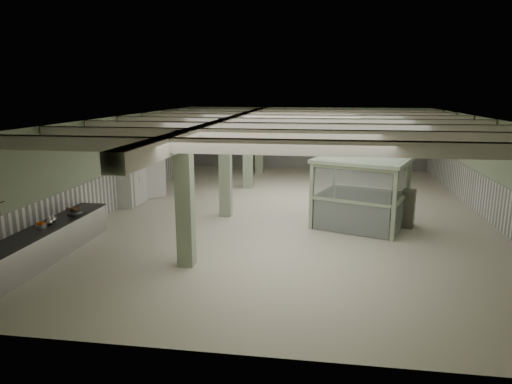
# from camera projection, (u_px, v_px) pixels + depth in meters

# --- Properties ---
(floor) EXTENTS (20.00, 20.00, 0.00)m
(floor) POSITION_uv_depth(u_px,v_px,m) (294.00, 211.00, 17.72)
(floor) COLOR beige
(floor) RESTS_ON ground
(ceiling) EXTENTS (14.00, 20.00, 0.02)m
(ceiling) POSITION_uv_depth(u_px,v_px,m) (296.00, 118.00, 16.93)
(ceiling) COLOR silver
(ceiling) RESTS_ON wall_back
(wall_back) EXTENTS (14.00, 0.02, 3.60)m
(wall_back) POSITION_uv_depth(u_px,v_px,m) (306.00, 138.00, 26.97)
(wall_back) COLOR #90A181
(wall_back) RESTS_ON floor
(wall_front) EXTENTS (14.00, 0.02, 3.60)m
(wall_front) POSITION_uv_depth(u_px,v_px,m) (258.00, 261.00, 7.67)
(wall_front) COLOR #90A181
(wall_front) RESTS_ON floor
(wall_left) EXTENTS (0.02, 20.00, 3.60)m
(wall_left) POSITION_uv_depth(u_px,v_px,m) (121.00, 161.00, 18.32)
(wall_left) COLOR #90A181
(wall_left) RESTS_ON floor
(wall_right) EXTENTS (0.02, 20.00, 3.60)m
(wall_right) POSITION_uv_depth(u_px,v_px,m) (491.00, 170.00, 16.32)
(wall_right) COLOR #90A181
(wall_right) RESTS_ON floor
(wainscot_left) EXTENTS (0.05, 19.90, 1.50)m
(wainscot_left) POSITION_uv_depth(u_px,v_px,m) (123.00, 187.00, 18.55)
(wainscot_left) COLOR white
(wainscot_left) RESTS_ON floor
(wainscot_right) EXTENTS (0.05, 19.90, 1.50)m
(wainscot_right) POSITION_uv_depth(u_px,v_px,m) (487.00, 198.00, 16.55)
(wainscot_right) COLOR white
(wainscot_right) RESTS_ON floor
(wainscot_back) EXTENTS (13.90, 0.05, 1.50)m
(wainscot_back) POSITION_uv_depth(u_px,v_px,m) (306.00, 156.00, 27.18)
(wainscot_back) COLOR white
(wainscot_back) RESTS_ON floor
(girder) EXTENTS (0.45, 19.90, 0.40)m
(girder) POSITION_uv_depth(u_px,v_px,m) (230.00, 123.00, 17.33)
(girder) COLOR silver
(girder) RESTS_ON ceiling
(beam_a) EXTENTS (13.90, 0.35, 0.32)m
(beam_a) POSITION_uv_depth(u_px,v_px,m) (275.00, 147.00, 9.73)
(beam_a) COLOR silver
(beam_a) RESTS_ON ceiling
(beam_b) EXTENTS (13.90, 0.35, 0.32)m
(beam_b) POSITION_uv_depth(u_px,v_px,m) (285.00, 135.00, 12.14)
(beam_b) COLOR silver
(beam_b) RESTS_ON ceiling
(beam_c) EXTENTS (13.90, 0.35, 0.32)m
(beam_c) POSITION_uv_depth(u_px,v_px,m) (291.00, 128.00, 14.55)
(beam_c) COLOR silver
(beam_c) RESTS_ON ceiling
(beam_d) EXTENTS (13.90, 0.35, 0.32)m
(beam_d) POSITION_uv_depth(u_px,v_px,m) (296.00, 122.00, 16.96)
(beam_d) COLOR silver
(beam_d) RESTS_ON ceiling
(beam_e) EXTENTS (13.90, 0.35, 0.32)m
(beam_e) POSITION_uv_depth(u_px,v_px,m) (300.00, 118.00, 19.38)
(beam_e) COLOR silver
(beam_e) RESTS_ON ceiling
(beam_f) EXTENTS (13.90, 0.35, 0.32)m
(beam_f) POSITION_uv_depth(u_px,v_px,m) (303.00, 115.00, 21.79)
(beam_f) COLOR silver
(beam_f) RESTS_ON ceiling
(beam_g) EXTENTS (13.90, 0.35, 0.32)m
(beam_g) POSITION_uv_depth(u_px,v_px,m) (305.00, 113.00, 24.20)
(beam_g) COLOR silver
(beam_g) RESTS_ON ceiling
(column_a) EXTENTS (0.42, 0.42, 3.60)m
(column_a) POSITION_uv_depth(u_px,v_px,m) (185.00, 200.00, 11.89)
(column_a) COLOR #91A182
(column_a) RESTS_ON floor
(column_b) EXTENTS (0.42, 0.42, 3.60)m
(column_b) POSITION_uv_depth(u_px,v_px,m) (225.00, 168.00, 16.71)
(column_b) COLOR #91A182
(column_b) RESTS_ON floor
(column_c) EXTENTS (0.42, 0.42, 3.60)m
(column_c) POSITION_uv_depth(u_px,v_px,m) (248.00, 151.00, 21.54)
(column_c) COLOR #91A182
(column_c) RESTS_ON floor
(column_d) EXTENTS (0.42, 0.42, 3.60)m
(column_d) POSITION_uv_depth(u_px,v_px,m) (259.00, 141.00, 25.40)
(column_d) COLOR #91A182
(column_d) RESTS_ON floor
(pendant_front) EXTENTS (0.44, 0.44, 0.22)m
(pendant_front) POSITION_uv_depth(u_px,v_px,m) (303.00, 150.00, 12.15)
(pendant_front) COLOR #324332
(pendant_front) RESTS_ON ceiling
(pendant_mid) EXTENTS (0.44, 0.44, 0.22)m
(pendant_mid) POSITION_uv_depth(u_px,v_px,m) (310.00, 131.00, 17.46)
(pendant_mid) COLOR #324332
(pendant_mid) RESTS_ON ceiling
(pendant_back) EXTENTS (0.44, 0.44, 0.22)m
(pendant_back) POSITION_uv_depth(u_px,v_px,m) (313.00, 122.00, 22.28)
(pendant_back) COLOR #324332
(pendant_back) RESTS_ON ceiling
(prep_counter) EXTENTS (0.94, 5.39, 0.91)m
(prep_counter) POSITION_uv_depth(u_px,v_px,m) (47.00, 242.00, 12.73)
(prep_counter) COLOR silver
(prep_counter) RESTS_ON floor
(pitcher_near) EXTENTS (0.21, 0.24, 0.27)m
(pitcher_near) POSITION_uv_depth(u_px,v_px,m) (53.00, 219.00, 12.89)
(pitcher_near) COLOR silver
(pitcher_near) RESTS_ON prep_counter
(pitcher_far) EXTENTS (0.22, 0.24, 0.25)m
(pitcher_far) POSITION_uv_depth(u_px,v_px,m) (49.00, 221.00, 12.70)
(pitcher_far) COLOR silver
(pitcher_far) RESTS_ON prep_counter
(veg_colander) EXTENTS (0.53, 0.53, 0.22)m
(veg_colander) POSITION_uv_depth(u_px,v_px,m) (75.00, 211.00, 13.90)
(veg_colander) COLOR #3C3D41
(veg_colander) RESTS_ON prep_counter
(orange_bowl) EXTENTS (0.29, 0.29, 0.10)m
(orange_bowl) POSITION_uv_depth(u_px,v_px,m) (41.00, 226.00, 12.50)
(orange_bowl) COLOR #B2B2B7
(orange_bowl) RESTS_ON prep_counter
(walkin_cooler) EXTENTS (1.11, 2.44, 2.24)m
(walkin_cooler) POSITION_uv_depth(u_px,v_px,m) (136.00, 176.00, 18.94)
(walkin_cooler) COLOR silver
(walkin_cooler) RESTS_ON floor
(guard_booth) EXTENTS (3.62, 3.35, 2.39)m
(guard_booth) POSITION_uv_depth(u_px,v_px,m) (361.00, 180.00, 15.44)
(guard_booth) COLOR #99AE8B
(guard_booth) RESTS_ON floor
(filing_cabinet) EXTENTS (0.57, 0.69, 1.29)m
(filing_cabinet) POSITION_uv_depth(u_px,v_px,m) (408.00, 208.00, 15.57)
(filing_cabinet) COLOR #58594A
(filing_cabinet) RESTS_ON floor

